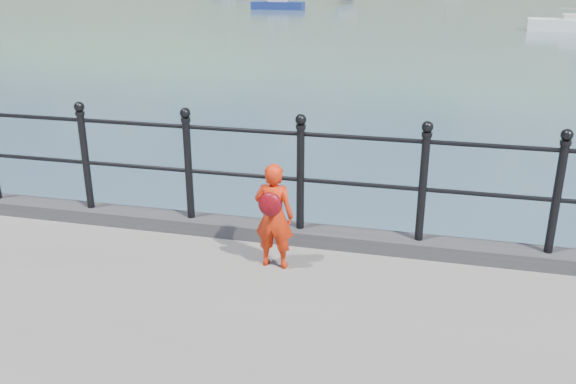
# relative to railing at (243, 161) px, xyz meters

# --- Properties ---
(ground) EXTENTS (600.00, 600.00, 0.00)m
(ground) POSITION_rel_railing_xyz_m (-0.00, 0.15, -1.82)
(ground) COLOR #2D4251
(ground) RESTS_ON ground
(kerb) EXTENTS (60.00, 0.30, 0.15)m
(kerb) POSITION_rel_railing_xyz_m (-0.00, -0.00, -0.75)
(kerb) COLOR #28282B
(kerb) RESTS_ON quay
(railing) EXTENTS (18.11, 0.11, 1.20)m
(railing) POSITION_rel_railing_xyz_m (0.00, 0.00, 0.00)
(railing) COLOR black
(railing) RESTS_ON kerb
(far_shore) EXTENTS (830.00, 200.00, 156.00)m
(far_shore) POSITION_rel_railing_xyz_m (38.34, 239.56, -24.39)
(far_shore) COLOR #333A21
(far_shore) RESTS_ON ground
(child) EXTENTS (0.38, 0.31, 1.02)m
(child) POSITION_rel_railing_xyz_m (0.48, -0.60, -0.30)
(child) COLOR red
(child) RESTS_ON quay
(sailboat_port) EXTENTS (4.75, 1.55, 7.06)m
(sailboat_port) POSITION_rel_railing_xyz_m (-12.74, 50.06, -1.48)
(sailboat_port) COLOR navy
(sailboat_port) RESTS_ON ground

